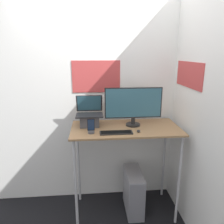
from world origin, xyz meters
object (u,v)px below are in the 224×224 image
(laptop, at_px, (90,117))
(monitor, at_px, (133,106))
(mouse, at_px, (139,131))
(cell_phone, at_px, (91,129))
(keyboard, at_px, (116,133))
(computer_tower, at_px, (133,191))

(laptop, bearing_deg, monitor, -3.67)
(mouse, bearing_deg, laptop, 153.35)
(laptop, height_order, mouse, laptop)
(cell_phone, bearing_deg, mouse, -2.53)
(keyboard, relative_size, mouse, 6.08)
(laptop, xyz_separation_m, cell_phone, (0.02, -0.23, -0.05))
(keyboard, distance_m, computer_tower, 0.88)
(keyboard, height_order, mouse, mouse)
(mouse, bearing_deg, cell_phone, 177.47)
(keyboard, bearing_deg, computer_tower, 35.93)
(monitor, distance_m, cell_phone, 0.54)
(mouse, xyz_separation_m, computer_tower, (-0.00, 0.16, -0.83))
(monitor, bearing_deg, keyboard, -133.06)
(computer_tower, bearing_deg, mouse, -89.53)
(monitor, bearing_deg, cell_phone, -156.97)
(monitor, xyz_separation_m, keyboard, (-0.22, -0.23, -0.22))
(cell_phone, relative_size, computer_tower, 0.30)
(keyboard, bearing_deg, monitor, 46.94)
(keyboard, bearing_deg, mouse, 2.39)
(laptop, relative_size, computer_tower, 0.65)
(laptop, xyz_separation_m, computer_tower, (0.50, -0.09, -0.92))
(monitor, bearing_deg, computer_tower, -75.67)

